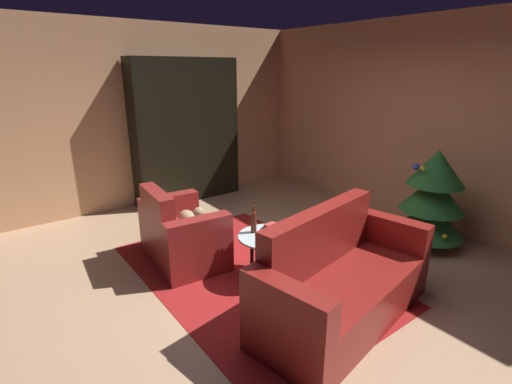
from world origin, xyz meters
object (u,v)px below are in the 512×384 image
bookshelf_unit (194,133)px  coffee_table (268,240)px  bottle_on_table (254,222)px  decorated_tree (433,197)px  couch_red (341,283)px  armchair_red (181,235)px  book_stack_on_table (273,230)px

bookshelf_unit → coffee_table: size_ratio=3.66×
bottle_on_table → decorated_tree: size_ratio=0.25×
couch_red → armchair_red: bearing=-159.4°
bookshelf_unit → bottle_on_table: bearing=-15.4°
bookshelf_unit → decorated_tree: bearing=22.8°
couch_red → bottle_on_table: bearing=-171.0°
coffee_table → bottle_on_table: bottle_on_table is taller
couch_red → bookshelf_unit: bearing=171.4°
book_stack_on_table → decorated_tree: size_ratio=0.18×
armchair_red → coffee_table: bearing=32.9°
bottle_on_table → decorated_tree: 2.26m
armchair_red → couch_red: (1.76, 0.66, 0.01)m
bookshelf_unit → decorated_tree: bookshelf_unit is taller
couch_red → coffee_table: (-0.89, -0.10, 0.10)m
coffee_table → book_stack_on_table: (0.03, 0.04, 0.11)m
couch_red → decorated_tree: 2.02m
bottle_on_table → book_stack_on_table: bearing=30.6°
couch_red → decorated_tree: size_ratio=1.61×
couch_red → book_stack_on_table: 0.89m
couch_red → book_stack_on_table: (-0.86, -0.06, 0.21)m
coffee_table → decorated_tree: decorated_tree is taller
armchair_red → book_stack_on_table: bearing=34.0°
bookshelf_unit → armchair_red: bearing=-32.5°
armchair_red → bottle_on_table: armchair_red is taller
armchair_red → couch_red: bearing=20.6°
bookshelf_unit → coffee_table: (2.78, -0.66, -0.68)m
bookshelf_unit → armchair_red: bookshelf_unit is taller
armchair_red → couch_red: 1.88m
armchair_red → bottle_on_table: size_ratio=3.72×
armchair_red → bookshelf_unit: bearing=147.5°
couch_red → decorated_tree: bearing=98.9°
armchair_red → book_stack_on_table: 1.11m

